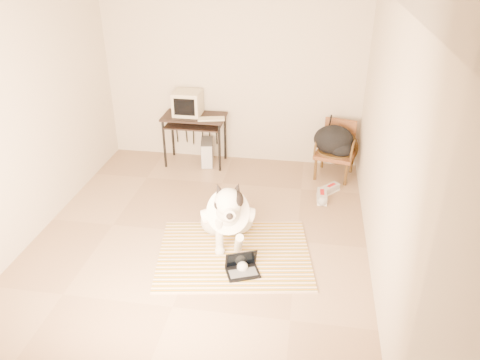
% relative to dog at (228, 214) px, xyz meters
% --- Properties ---
extents(floor, '(4.50, 4.50, 0.00)m').
position_rel_dog_xyz_m(floor, '(-0.35, 0.12, -0.39)').
color(floor, '#97795C').
rests_on(floor, ground).
extents(ceiling, '(4.50, 4.50, 0.00)m').
position_rel_dog_xyz_m(ceiling, '(-0.35, 0.12, 2.31)').
color(ceiling, white).
rests_on(ceiling, wall_back).
extents(wall_back, '(4.50, 0.00, 4.50)m').
position_rel_dog_xyz_m(wall_back, '(-0.35, 2.37, 0.96)').
color(wall_back, beige).
rests_on(wall_back, floor).
extents(wall_front, '(4.50, 0.00, 4.50)m').
position_rel_dog_xyz_m(wall_front, '(-0.35, -2.13, 0.96)').
color(wall_front, beige).
rests_on(wall_front, floor).
extents(wall_left, '(0.00, 4.50, 4.50)m').
position_rel_dog_xyz_m(wall_left, '(-2.35, 0.12, 0.96)').
color(wall_left, beige).
rests_on(wall_left, floor).
extents(wall_right, '(0.00, 4.50, 4.50)m').
position_rel_dog_xyz_m(wall_right, '(1.65, 0.12, 0.96)').
color(wall_right, beige).
rests_on(wall_right, floor).
extents(rug, '(1.93, 1.60, 0.02)m').
position_rel_dog_xyz_m(rug, '(0.12, -0.26, -0.38)').
color(rug, '#B17514').
rests_on(rug, floor).
extents(dog, '(0.69, 1.27, 0.97)m').
position_rel_dog_xyz_m(dog, '(0.00, 0.00, 0.00)').
color(dog, silver).
rests_on(dog, rug).
extents(laptop, '(0.42, 0.37, 0.25)m').
position_rel_dog_xyz_m(laptop, '(0.26, -0.57, -0.31)').
color(laptop, black).
rests_on(laptop, rug).
extents(computer_desk, '(0.97, 0.54, 0.80)m').
position_rel_dog_xyz_m(computer_desk, '(-0.90, 2.06, 0.30)').
color(computer_desk, black).
rests_on(computer_desk, floor).
extents(crt_monitor, '(0.41, 0.40, 0.37)m').
position_rel_dog_xyz_m(crt_monitor, '(-1.00, 2.12, 0.60)').
color(crt_monitor, beige).
rests_on(crt_monitor, computer_desk).
extents(desk_keyboard, '(0.43, 0.24, 0.03)m').
position_rel_dog_xyz_m(desk_keyboard, '(-0.60, 1.95, 0.43)').
color(desk_keyboard, beige).
rests_on(desk_keyboard, computer_desk).
extents(pc_tower, '(0.25, 0.45, 0.39)m').
position_rel_dog_xyz_m(pc_tower, '(-0.71, 2.07, -0.19)').
color(pc_tower, '#525254').
rests_on(pc_tower, floor).
extents(rattan_chair, '(0.66, 0.64, 0.84)m').
position_rel_dog_xyz_m(rattan_chair, '(1.30, 1.99, 0.03)').
color(rattan_chair, brown).
rests_on(rattan_chair, floor).
extents(backpack, '(0.59, 0.50, 0.43)m').
position_rel_dog_xyz_m(backpack, '(1.26, 1.93, 0.19)').
color(backpack, black).
rests_on(backpack, rattan_chair).
extents(sneaker_left, '(0.14, 0.34, 0.12)m').
position_rel_dog_xyz_m(sneaker_left, '(1.12, 1.18, -0.33)').
color(sneaker_left, white).
rests_on(sneaker_left, floor).
extents(sneaker_right, '(0.29, 0.32, 0.11)m').
position_rel_dog_xyz_m(sneaker_right, '(1.24, 1.42, -0.34)').
color(sneaker_right, white).
rests_on(sneaker_right, floor).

